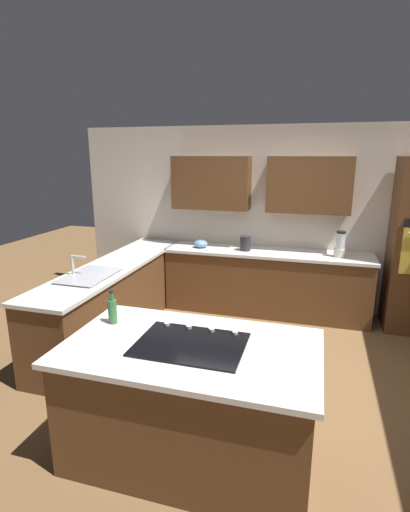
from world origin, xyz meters
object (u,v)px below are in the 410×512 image
object	(u,v)px
cooktop	(191,344)
mixing_bowl	(201,244)
blender	(340,246)
kettle	(245,243)
sink_unit	(89,275)
oil_bottle	(112,310)

from	to	relation	value
cooktop	mixing_bowl	world-z (taller)	mixing_bowl
blender	kettle	distance (m)	1.25
sink_unit	kettle	world-z (taller)	sink_unit
sink_unit	mixing_bowl	world-z (taller)	sink_unit
cooktop	sink_unit	bearing A→B (deg)	-37.01
sink_unit	cooktop	world-z (taller)	sink_unit
kettle	oil_bottle	distance (m)	2.74
mixing_bowl	oil_bottle	distance (m)	2.68
oil_bottle	sink_unit	bearing A→B (deg)	-49.44
blender	oil_bottle	distance (m)	3.24
blender	mixing_bowl	world-z (taller)	blender
kettle	oil_bottle	size ratio (longest dim) A/B	0.74
oil_bottle	cooktop	bearing A→B (deg)	166.08
kettle	sink_unit	bearing A→B (deg)	49.47
sink_unit	kettle	size ratio (longest dim) A/B	3.45
mixing_bowl	kettle	size ratio (longest dim) A/B	0.98
kettle	cooktop	bearing A→B (deg)	92.93
cooktop	mixing_bowl	xyz separation A→B (m)	(0.80, -2.86, 0.05)
sink_unit	cooktop	distance (m)	1.97
mixing_bowl	kettle	bearing A→B (deg)	180.00
blender	cooktop	bearing A→B (deg)	68.88
oil_bottle	blender	bearing A→B (deg)	-124.06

